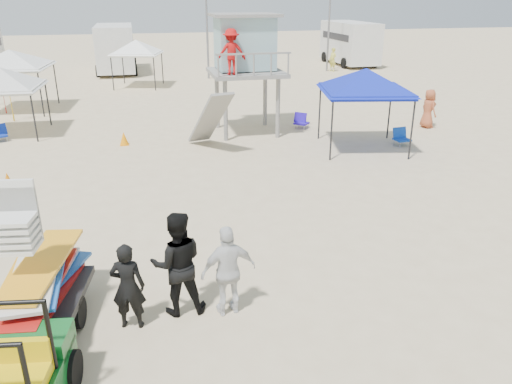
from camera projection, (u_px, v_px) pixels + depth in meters
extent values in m
plane|color=beige|center=(269.00, 329.00, 8.48)|extent=(140.00, 140.00, 0.00)
cube|color=black|center=(37.00, 302.00, 8.32)|extent=(1.74, 2.28, 0.13)
cylinder|color=black|center=(1.00, 319.00, 8.28)|extent=(0.30, 0.58, 0.55)
imported|color=black|center=(128.00, 286.00, 8.28)|extent=(0.64, 0.49, 1.57)
imported|color=black|center=(177.00, 264.00, 8.62)|extent=(0.95, 0.75, 1.92)
imported|color=silver|center=(229.00, 271.00, 8.62)|extent=(1.03, 0.54, 1.68)
cylinder|color=gray|center=(226.00, 111.00, 18.92)|extent=(0.17, 0.17, 2.34)
cube|color=gray|center=(246.00, 73.00, 19.61)|extent=(2.84, 2.84, 0.15)
cube|color=#8CB2B5|center=(244.00, 43.00, 19.46)|extent=(2.17, 1.89, 1.97)
imported|color=#B20F0F|center=(232.00, 52.00, 18.27)|extent=(1.06, 0.61, 1.65)
cylinder|color=black|center=(342.00, 131.00, 16.47)|extent=(0.06, 0.06, 2.15)
pyramid|color=#1022B3|center=(367.00, 68.00, 17.32)|extent=(3.41, 3.41, 0.80)
cube|color=#1022B3|center=(365.00, 91.00, 17.62)|extent=(3.41, 3.41, 0.18)
cube|color=silver|center=(2.00, 88.00, 19.50)|extent=(2.95, 2.95, 0.18)
pyramid|color=silver|center=(9.00, 49.00, 23.26)|extent=(3.50, 3.50, 0.80)
cube|color=silver|center=(12.00, 67.00, 23.56)|extent=(3.50, 3.50, 0.18)
cylinder|color=black|center=(117.00, 74.00, 28.78)|extent=(0.06, 0.06, 2.03)
pyramid|color=white|center=(136.00, 40.00, 29.51)|extent=(3.19, 3.19, 0.80)
cube|color=white|center=(137.00, 53.00, 29.81)|extent=(3.19, 3.19, 0.18)
imported|color=red|center=(3.00, 96.00, 23.42)|extent=(2.15, 2.17, 1.64)
imported|color=gold|center=(11.00, 100.00, 21.87)|extent=(2.78, 2.80, 1.96)
cone|color=orange|center=(124.00, 138.00, 18.71)|extent=(0.34, 0.34, 0.50)
cone|color=orange|center=(8.00, 181.00, 14.47)|extent=(0.34, 0.34, 0.50)
cube|color=#1043B2|center=(402.00, 140.00, 18.66)|extent=(0.59, 0.55, 0.06)
cube|color=#1043B2|center=(400.00, 133.00, 18.80)|extent=(0.56, 0.23, 0.44)
cylinder|color=#B2B2B7|center=(399.00, 145.00, 18.47)|extent=(0.03, 0.03, 0.20)
cube|color=#2710B4|center=(301.00, 123.00, 21.03)|extent=(0.74, 0.74, 0.06)
cube|color=#2710B4|center=(300.00, 117.00, 21.17)|extent=(0.51, 0.50, 0.44)
cylinder|color=#B2B2B7|center=(298.00, 127.00, 20.84)|extent=(0.03, 0.03, 0.20)
cube|color=silver|center=(115.00, 47.00, 35.63)|extent=(2.50, 6.50, 3.00)
cube|color=black|center=(115.00, 41.00, 35.47)|extent=(2.54, 5.20, 0.50)
cylinder|color=black|center=(98.00, 71.00, 33.98)|extent=(0.25, 0.80, 0.80)
cube|color=silver|center=(243.00, 46.00, 36.23)|extent=(2.50, 7.00, 3.00)
cube|color=black|center=(243.00, 40.00, 36.07)|extent=(2.54, 5.60, 0.50)
cylinder|color=black|center=(232.00, 70.00, 34.44)|extent=(0.25, 0.80, 0.80)
cube|color=silver|center=(350.00, 42.00, 39.54)|extent=(2.50, 6.60, 3.00)
cube|color=black|center=(350.00, 36.00, 39.37)|extent=(2.54, 5.28, 0.50)
cylinder|color=black|center=(344.00, 63.00, 37.86)|extent=(0.25, 0.80, 0.80)
cylinder|color=slate|center=(207.00, 16.00, 32.04)|extent=(0.14, 0.14, 8.00)
cylinder|color=slate|center=(330.00, 13.00, 35.35)|extent=(0.14, 0.14, 8.00)
imported|color=#AB5130|center=(429.00, 109.00, 20.96)|extent=(0.60, 0.84, 1.62)
imported|color=#D2CC4E|center=(333.00, 60.00, 36.34)|extent=(0.64, 0.73, 1.67)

